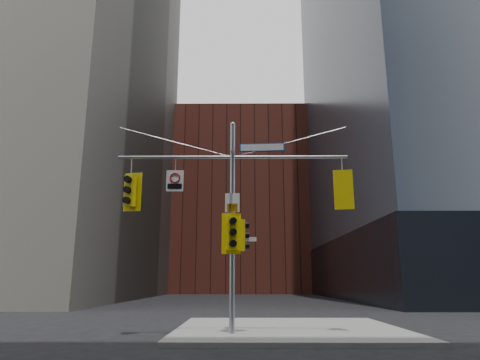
{
  "coord_description": "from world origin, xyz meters",
  "views": [
    {
      "loc": [
        0.36,
        -12.34,
        1.79
      ],
      "look_at": [
        0.26,
        2.0,
        5.18
      ],
      "focal_mm": 32.0,
      "sensor_mm": 36.0,
      "label": 1
    }
  ],
  "objects_px": {
    "signal_assembly": "(232,202)",
    "traffic_light_pole_side": "(242,235)",
    "traffic_light_pole_front": "(232,233)",
    "regulatory_sign_arm": "(175,180)",
    "street_sign_blade": "(262,147)",
    "traffic_light_east_arm": "(343,191)",
    "traffic_light_west_arm": "(130,191)"
  },
  "relations": [
    {
      "from": "traffic_light_pole_side",
      "to": "traffic_light_west_arm",
      "type": "bearing_deg",
      "value": 79.14
    },
    {
      "from": "traffic_light_pole_side",
      "to": "traffic_light_pole_front",
      "type": "height_order",
      "value": "traffic_light_pole_front"
    },
    {
      "from": "traffic_light_east_arm",
      "to": "street_sign_blade",
      "type": "relative_size",
      "value": 0.86
    },
    {
      "from": "traffic_light_pole_front",
      "to": "regulatory_sign_arm",
      "type": "relative_size",
      "value": 1.83
    },
    {
      "from": "traffic_light_west_arm",
      "to": "traffic_light_east_arm",
      "type": "height_order",
      "value": "traffic_light_east_arm"
    },
    {
      "from": "traffic_light_west_arm",
      "to": "traffic_light_east_arm",
      "type": "relative_size",
      "value": 0.99
    },
    {
      "from": "signal_assembly",
      "to": "street_sign_blade",
      "type": "height_order",
      "value": "signal_assembly"
    },
    {
      "from": "signal_assembly",
      "to": "traffic_light_pole_side",
      "type": "xyz_separation_m",
      "value": [
        0.32,
        0.02,
        -1.14
      ]
    },
    {
      "from": "signal_assembly",
      "to": "traffic_light_west_arm",
      "type": "xyz_separation_m",
      "value": [
        -3.52,
        0.01,
        0.38
      ]
    },
    {
      "from": "street_sign_blade",
      "to": "regulatory_sign_arm",
      "type": "xyz_separation_m",
      "value": [
        -3.02,
        -0.02,
        -1.18
      ]
    },
    {
      "from": "traffic_light_pole_side",
      "to": "traffic_light_pole_front",
      "type": "xyz_separation_m",
      "value": [
        -0.32,
        -0.28,
        0.05
      ]
    },
    {
      "from": "traffic_light_east_arm",
      "to": "street_sign_blade",
      "type": "bearing_deg",
      "value": 10.86
    },
    {
      "from": "traffic_light_east_arm",
      "to": "regulatory_sign_arm",
      "type": "distance_m",
      "value": 5.8
    },
    {
      "from": "traffic_light_pole_front",
      "to": "street_sign_blade",
      "type": "bearing_deg",
      "value": 4.57
    },
    {
      "from": "traffic_light_west_arm",
      "to": "signal_assembly",
      "type": "bearing_deg",
      "value": 14.55
    },
    {
      "from": "traffic_light_east_arm",
      "to": "regulatory_sign_arm",
      "type": "height_order",
      "value": "regulatory_sign_arm"
    },
    {
      "from": "traffic_light_west_arm",
      "to": "traffic_light_pole_side",
      "type": "relative_size",
      "value": 1.31
    },
    {
      "from": "regulatory_sign_arm",
      "to": "traffic_light_pole_front",
      "type": "bearing_deg",
      "value": -6.44
    },
    {
      "from": "traffic_light_west_arm",
      "to": "traffic_light_pole_front",
      "type": "relative_size",
      "value": 1.0
    },
    {
      "from": "signal_assembly",
      "to": "traffic_light_pole_side",
      "type": "bearing_deg",
      "value": 2.71
    },
    {
      "from": "traffic_light_pole_side",
      "to": "street_sign_blade",
      "type": "bearing_deg",
      "value": -101.9
    },
    {
      "from": "traffic_light_east_arm",
      "to": "regulatory_sign_arm",
      "type": "xyz_separation_m",
      "value": [
        -5.79,
        -0.02,
        0.37
      ]
    },
    {
      "from": "traffic_light_west_arm",
      "to": "street_sign_blade",
      "type": "distance_m",
      "value": 4.81
    },
    {
      "from": "signal_assembly",
      "to": "traffic_light_pole_side",
      "type": "height_order",
      "value": "signal_assembly"
    },
    {
      "from": "signal_assembly",
      "to": "traffic_light_pole_side",
      "type": "relative_size",
      "value": 7.73
    },
    {
      "from": "traffic_light_pole_side",
      "to": "traffic_light_pole_front",
      "type": "distance_m",
      "value": 0.43
    },
    {
      "from": "signal_assembly",
      "to": "traffic_light_east_arm",
      "type": "height_order",
      "value": "signal_assembly"
    },
    {
      "from": "traffic_light_west_arm",
      "to": "regulatory_sign_arm",
      "type": "distance_m",
      "value": 1.58
    },
    {
      "from": "signal_assembly",
      "to": "regulatory_sign_arm",
      "type": "distance_m",
      "value": 2.13
    },
    {
      "from": "regulatory_sign_arm",
      "to": "street_sign_blade",
      "type": "bearing_deg",
      "value": 1.06
    },
    {
      "from": "signal_assembly",
      "to": "traffic_light_pole_front",
      "type": "xyz_separation_m",
      "value": [
        -0.0,
        -0.27,
        -1.09
      ]
    },
    {
      "from": "traffic_light_east_arm",
      "to": "traffic_light_pole_front",
      "type": "bearing_deg",
      "value": 14.93
    }
  ]
}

